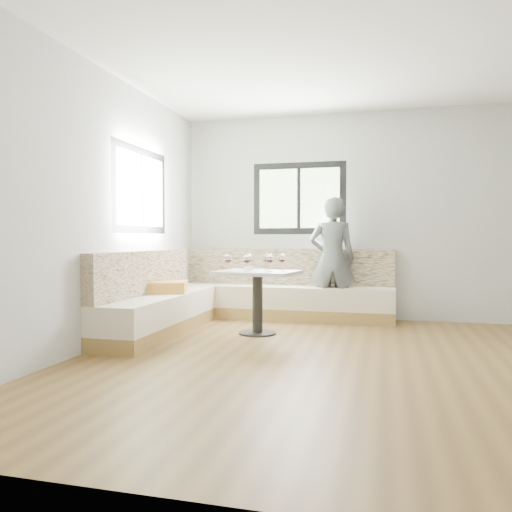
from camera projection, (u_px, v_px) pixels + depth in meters
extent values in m
cube|color=brown|center=(353.00, 363.00, 4.36)|extent=(5.00, 5.00, 0.01)
cube|color=white|center=(355.00, 39.00, 4.26)|extent=(5.00, 5.00, 0.01)
cube|color=#B7B7B2|center=(365.00, 216.00, 6.73)|extent=(5.00, 0.01, 2.80)
cube|color=#B7B7B2|center=(317.00, 157.00, 1.89)|extent=(5.00, 0.01, 2.80)
cube|color=#B7B7B2|center=(97.00, 207.00, 4.93)|extent=(0.01, 5.00, 2.80)
cube|color=black|center=(299.00, 198.00, 6.93)|extent=(1.30, 0.02, 1.00)
cube|color=black|center=(141.00, 190.00, 5.79)|extent=(0.02, 1.30, 1.00)
cube|color=olive|center=(284.00, 313.00, 6.77)|extent=(2.90, 0.55, 0.16)
cube|color=beige|center=(284.00, 297.00, 6.76)|extent=(2.90, 0.55, 0.29)
cube|color=beige|center=(287.00, 267.00, 6.94)|extent=(2.90, 0.14, 0.50)
cube|color=olive|center=(160.00, 327.00, 5.70)|extent=(0.55, 2.25, 0.16)
cube|color=beige|center=(160.00, 307.00, 5.70)|extent=(0.55, 2.25, 0.29)
cube|color=beige|center=(143.00, 272.00, 5.73)|extent=(0.14, 2.25, 0.50)
cube|color=gold|center=(168.00, 287.00, 5.92)|extent=(0.55, 0.55, 0.13)
cylinder|color=black|center=(257.00, 333.00, 5.70)|extent=(0.43, 0.43, 0.02)
cylinder|color=black|center=(257.00, 304.00, 5.69)|extent=(0.12, 0.12, 0.68)
cube|color=silver|center=(257.00, 273.00, 5.68)|extent=(0.98, 0.82, 0.04)
imported|color=#4E5455|center=(332.00, 259.00, 6.55)|extent=(0.63, 0.45, 1.64)
cylinder|color=white|center=(249.00, 268.00, 5.83)|extent=(0.10, 0.10, 0.04)
sphere|color=black|center=(251.00, 267.00, 5.83)|extent=(0.02, 0.02, 0.02)
sphere|color=black|center=(248.00, 267.00, 5.84)|extent=(0.02, 0.02, 0.02)
sphere|color=black|center=(249.00, 267.00, 5.81)|extent=(0.02, 0.02, 0.02)
cylinder|color=white|center=(228.00, 271.00, 5.63)|extent=(0.07, 0.07, 0.01)
cylinder|color=white|center=(228.00, 267.00, 5.63)|extent=(0.01, 0.01, 0.09)
ellipsoid|color=white|center=(228.00, 258.00, 5.63)|extent=(0.09, 0.09, 0.11)
cylinder|color=#3D0207|center=(228.00, 260.00, 5.63)|extent=(0.06, 0.06, 0.02)
cylinder|color=white|center=(247.00, 272.00, 5.52)|extent=(0.07, 0.07, 0.01)
cylinder|color=white|center=(247.00, 267.00, 5.51)|extent=(0.01, 0.01, 0.09)
ellipsoid|color=white|center=(247.00, 259.00, 5.51)|extent=(0.09, 0.09, 0.11)
cylinder|color=#3D0207|center=(247.00, 261.00, 5.51)|extent=(0.06, 0.06, 0.02)
cylinder|color=white|center=(270.00, 272.00, 5.51)|extent=(0.07, 0.07, 0.01)
cylinder|color=white|center=(270.00, 267.00, 5.51)|extent=(0.01, 0.01, 0.09)
ellipsoid|color=white|center=(270.00, 259.00, 5.51)|extent=(0.09, 0.09, 0.11)
cylinder|color=#3D0207|center=(270.00, 261.00, 5.51)|extent=(0.06, 0.06, 0.02)
cylinder|color=white|center=(266.00, 270.00, 5.79)|extent=(0.07, 0.07, 0.01)
cylinder|color=white|center=(266.00, 266.00, 5.79)|extent=(0.01, 0.01, 0.09)
ellipsoid|color=white|center=(266.00, 258.00, 5.78)|extent=(0.09, 0.09, 0.11)
cylinder|color=#3D0207|center=(266.00, 260.00, 5.79)|extent=(0.06, 0.06, 0.02)
cylinder|color=white|center=(282.00, 271.00, 5.66)|extent=(0.07, 0.07, 0.01)
cylinder|color=white|center=(282.00, 267.00, 5.66)|extent=(0.01, 0.01, 0.09)
ellipsoid|color=white|center=(282.00, 258.00, 5.65)|extent=(0.09, 0.09, 0.11)
cylinder|color=#3D0207|center=(282.00, 260.00, 5.65)|extent=(0.06, 0.06, 0.02)
cylinder|color=white|center=(248.00, 269.00, 5.95)|extent=(0.07, 0.07, 0.01)
cylinder|color=white|center=(248.00, 265.00, 5.94)|extent=(0.01, 0.01, 0.09)
ellipsoid|color=white|center=(248.00, 257.00, 5.94)|extent=(0.09, 0.09, 0.11)
cylinder|color=#3D0207|center=(248.00, 259.00, 5.94)|extent=(0.06, 0.06, 0.02)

